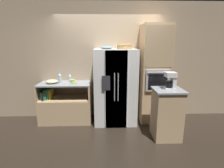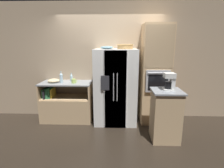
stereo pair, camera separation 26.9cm
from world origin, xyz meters
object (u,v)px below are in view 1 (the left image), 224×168
(wicker_basket, at_px, (125,46))
(mug, at_px, (73,82))
(bottle_tall, at_px, (70,78))
(refrigerator, at_px, (115,87))
(wall_oven, at_px, (154,74))
(fruit_bowl, at_px, (106,47))
(mixing_bowl, at_px, (52,81))
(bottle_short, at_px, (60,78))
(coffee_maker, at_px, (171,80))

(wicker_basket, bearing_deg, mug, -176.55)
(wicker_basket, relative_size, bottle_tall, 1.76)
(refrigerator, relative_size, mug, 12.63)
(wall_oven, distance_m, wicker_basket, 0.95)
(refrigerator, relative_size, fruit_bowl, 5.82)
(fruit_bowl, distance_m, bottle_tall, 1.14)
(wall_oven, bearing_deg, mixing_bowl, -179.91)
(fruit_bowl, distance_m, bottle_short, 1.28)
(fruit_bowl, relative_size, mixing_bowl, 1.07)
(wicker_basket, distance_m, fruit_bowl, 0.41)
(mixing_bowl, bearing_deg, fruit_bowl, 0.62)
(wicker_basket, distance_m, coffee_maker, 1.29)
(refrigerator, height_order, mixing_bowl, refrigerator)
(wall_oven, xyz_separation_m, fruit_bowl, (-1.11, 0.01, 0.62))
(refrigerator, bearing_deg, wicker_basket, 17.25)
(wall_oven, relative_size, mixing_bowl, 8.22)
(wall_oven, relative_size, wicker_basket, 6.28)
(fruit_bowl, distance_m, mug, 1.09)
(mug, relative_size, mixing_bowl, 0.49)
(wall_oven, distance_m, fruit_bowl, 1.27)
(mug, bearing_deg, mixing_bowl, 172.29)
(fruit_bowl, relative_size, bottle_short, 1.10)
(fruit_bowl, height_order, mixing_bowl, fruit_bowl)
(wicker_basket, distance_m, bottle_short, 1.65)
(bottle_short, bearing_deg, fruit_bowl, 1.81)
(fruit_bowl, relative_size, coffee_maker, 0.92)
(wall_oven, height_order, bottle_short, wall_oven)
(fruit_bowl, bearing_deg, wicker_basket, -1.35)
(wall_oven, height_order, wicker_basket, wall_oven)
(refrigerator, relative_size, bottle_tall, 8.38)
(bottle_tall, bearing_deg, wicker_basket, -5.44)
(bottle_short, bearing_deg, mixing_bowl, 174.02)
(wall_oven, bearing_deg, fruit_bowl, 179.48)
(mixing_bowl, bearing_deg, coffee_maker, -17.87)
(wall_oven, relative_size, mug, 16.61)
(mixing_bowl, xyz_separation_m, coffee_maker, (2.49, -0.80, 0.19))
(mug, relative_size, coffee_maker, 0.42)
(wall_oven, relative_size, bottle_tall, 11.02)
(wicker_basket, height_order, coffee_maker, wicker_basket)
(wicker_basket, relative_size, coffee_maker, 1.12)
(wicker_basket, xyz_separation_m, mixing_bowl, (-1.68, -0.00, -0.79))
(refrigerator, xyz_separation_m, mug, (-0.97, -0.01, 0.13))
(wicker_basket, relative_size, fruit_bowl, 1.22)
(fruit_bowl, relative_size, bottle_tall, 1.44)
(wicker_basket, height_order, mixing_bowl, wicker_basket)
(fruit_bowl, xyz_separation_m, mixing_bowl, (-1.27, -0.01, -0.77))
(bottle_short, bearing_deg, mug, -8.81)
(mug, bearing_deg, wall_oven, 2.16)
(wall_oven, xyz_separation_m, mug, (-1.88, -0.07, -0.14))
(bottle_tall, xyz_separation_m, bottle_short, (-0.20, -0.15, 0.03))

